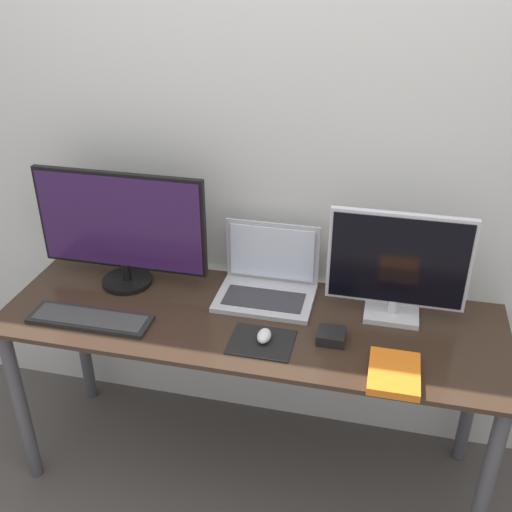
# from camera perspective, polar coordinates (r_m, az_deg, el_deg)

# --- Properties ---
(wall_back) EXTENTS (7.00, 0.05, 2.50)m
(wall_back) POSITION_cam_1_polar(r_m,az_deg,el_deg) (2.26, 1.59, 9.95)
(wall_back) COLOR silver
(wall_back) RESTS_ON ground_plane
(desk) EXTENTS (1.81, 0.60, 0.75)m
(desk) POSITION_cam_1_polar(r_m,az_deg,el_deg) (2.24, -0.56, -8.35)
(desk) COLOR #332319
(desk) RESTS_ON ground_plane
(monitor_left) EXTENTS (0.66, 0.20, 0.46)m
(monitor_left) POSITION_cam_1_polar(r_m,az_deg,el_deg) (2.31, -12.72, 2.66)
(monitor_left) COLOR black
(monitor_left) RESTS_ON desk
(monitor_right) EXTENTS (0.48, 0.14, 0.41)m
(monitor_right) POSITION_cam_1_polar(r_m,az_deg,el_deg) (2.12, 13.33, -0.91)
(monitor_right) COLOR silver
(monitor_right) RESTS_ON desk
(laptop) EXTENTS (0.36, 0.26, 0.26)m
(laptop) POSITION_cam_1_polar(r_m,az_deg,el_deg) (2.27, 1.14, -2.21)
(laptop) COLOR #ADADB2
(laptop) RESTS_ON desk
(keyboard) EXTENTS (0.44, 0.13, 0.02)m
(keyboard) POSITION_cam_1_polar(r_m,az_deg,el_deg) (2.23, -15.52, -5.83)
(keyboard) COLOR black
(keyboard) RESTS_ON desk
(mousepad) EXTENTS (0.22, 0.18, 0.00)m
(mousepad) POSITION_cam_1_polar(r_m,az_deg,el_deg) (2.05, 0.53, -8.19)
(mousepad) COLOR black
(mousepad) RESTS_ON desk
(mouse) EXTENTS (0.05, 0.08, 0.04)m
(mouse) POSITION_cam_1_polar(r_m,az_deg,el_deg) (2.04, 0.77, -7.62)
(mouse) COLOR silver
(mouse) RESTS_ON mousepad
(book) EXTENTS (0.16, 0.21, 0.03)m
(book) POSITION_cam_1_polar(r_m,az_deg,el_deg) (1.95, 13.01, -10.83)
(book) COLOR orange
(book) RESTS_ON desk
(power_brick) EXTENTS (0.09, 0.09, 0.04)m
(power_brick) POSITION_cam_1_polar(r_m,az_deg,el_deg) (2.06, 7.18, -7.57)
(power_brick) COLOR black
(power_brick) RESTS_ON desk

